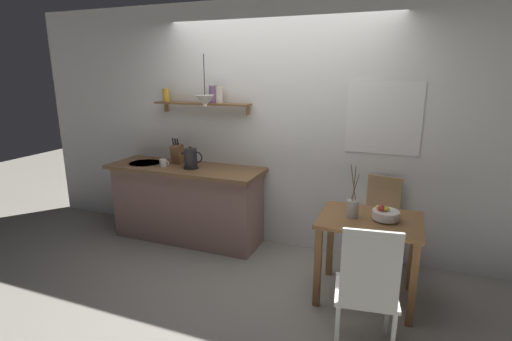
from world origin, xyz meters
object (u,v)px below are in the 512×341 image
object	(u,v)px
fruit_bowl	(385,214)
dining_chair_near	(367,287)
knife_block	(178,153)
twig_vase	(353,208)
electric_kettle	(191,159)
coffee_mug_by_sink	(163,163)
dining_table	(369,234)
pendant_lamp	(205,101)
dining_chair_far	(379,219)

from	to	relation	value
fruit_bowl	dining_chair_near	bearing A→B (deg)	-93.81
dining_chair_near	knife_block	world-z (taller)	knife_block
twig_vase	dining_chair_near	bearing A→B (deg)	-73.73
fruit_bowl	electric_kettle	xyz separation A→B (m)	(-2.11, 0.42, 0.21)
dining_chair_near	electric_kettle	distance (m)	2.42
fruit_bowl	coffee_mug_by_sink	world-z (taller)	coffee_mug_by_sink
twig_vase	coffee_mug_by_sink	world-z (taller)	twig_vase
dining_table	electric_kettle	bearing A→B (deg)	167.95
dining_table	pendant_lamp	bearing A→B (deg)	166.64
fruit_bowl	electric_kettle	distance (m)	2.16
fruit_bowl	twig_vase	world-z (taller)	twig_vase
coffee_mug_by_sink	pendant_lamp	xyz separation A→B (m)	(0.54, 0.05, 0.71)
dining_chair_far	fruit_bowl	size ratio (longest dim) A/B	4.25
electric_kettle	pendant_lamp	bearing A→B (deg)	0.05
knife_block	pendant_lamp	xyz separation A→B (m)	(0.47, -0.15, 0.63)
dining_chair_far	coffee_mug_by_sink	world-z (taller)	coffee_mug_by_sink
dining_chair_near	twig_vase	world-z (taller)	twig_vase
fruit_bowl	dining_chair_far	bearing A→B (deg)	96.96
coffee_mug_by_sink	dining_table	bearing A→B (deg)	-9.22
electric_kettle	dining_chair_far	bearing A→B (deg)	4.82
dining_chair_near	knife_block	size ratio (longest dim) A/B	3.26
dining_chair_far	coffee_mug_by_sink	xyz separation A→B (m)	(-2.37, -0.22, 0.42)
fruit_bowl	dining_table	bearing A→B (deg)	-177.02
dining_table	pendant_lamp	xyz separation A→B (m)	(-1.79, 0.42, 1.05)
twig_vase	pendant_lamp	xyz separation A→B (m)	(-1.64, 0.45, 0.82)
dining_table	twig_vase	distance (m)	0.27
electric_kettle	coffee_mug_by_sink	size ratio (longest dim) A/B	2.17
dining_chair_far	knife_block	xyz separation A→B (m)	(-2.31, -0.02, 0.50)
dining_chair_near	pendant_lamp	bearing A→B (deg)	147.43
dining_table	dining_chair_near	world-z (taller)	dining_chair_near
knife_block	fruit_bowl	bearing A→B (deg)	-13.48
twig_vase	coffee_mug_by_sink	size ratio (longest dim) A/B	3.86
dining_table	knife_block	world-z (taller)	knife_block
electric_kettle	knife_block	distance (m)	0.31
dining_table	coffee_mug_by_sink	world-z (taller)	coffee_mug_by_sink
dining_chair_far	knife_block	size ratio (longest dim) A/B	3.07
dining_chair_near	fruit_bowl	distance (m)	0.81
dining_chair_far	twig_vase	size ratio (longest dim) A/B	2.05
dining_chair_far	twig_vase	bearing A→B (deg)	-107.21
dining_table	coffee_mug_by_sink	bearing A→B (deg)	170.78
dining_chair_far	fruit_bowl	bearing A→B (deg)	-83.04
electric_kettle	knife_block	xyz separation A→B (m)	(-0.27, 0.15, 0.01)
coffee_mug_by_sink	fruit_bowl	bearing A→B (deg)	-8.65
knife_block	pendant_lamp	bearing A→B (deg)	-17.72
dining_chair_near	electric_kettle	size ratio (longest dim) A/B	3.87
electric_kettle	pendant_lamp	size ratio (longest dim) A/B	0.48
fruit_bowl	pendant_lamp	distance (m)	2.13
coffee_mug_by_sink	pendant_lamp	distance (m)	0.89
coffee_mug_by_sink	twig_vase	bearing A→B (deg)	-10.50
dining_chair_near	coffee_mug_by_sink	world-z (taller)	dining_chair_near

